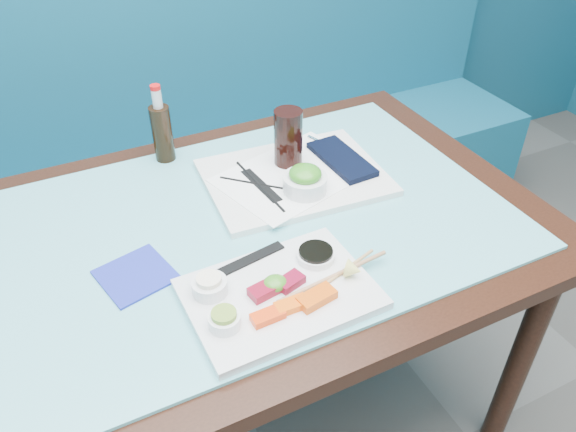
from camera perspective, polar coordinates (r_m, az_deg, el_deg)
name	(u,v)px	position (r m, az deg, el deg)	size (l,w,h in m)	color
booth_bench	(157,179)	(2.15, -13.14, 3.64)	(3.00, 0.56, 1.17)	#105069
dining_table	(239,255)	(1.32, -5.04, -4.01)	(1.40, 0.90, 0.75)	black
glass_top	(237,226)	(1.26, -5.25, -1.05)	(1.22, 0.76, 0.01)	#5FB6BF
sashimi_plate	(280,294)	(1.08, -0.85, -7.92)	(0.35, 0.25, 0.02)	silver
salmon_left	(268,316)	(1.02, -2.07, -10.13)	(0.06, 0.03, 0.01)	#F53A09
salmon_mid	(291,305)	(1.04, 0.35, -9.05)	(0.06, 0.03, 0.01)	#FF5A0A
salmon_right	(317,298)	(1.05, 2.93, -8.28)	(0.07, 0.04, 0.02)	#E55009
tuna_left	(264,290)	(1.07, -2.44, -7.57)	(0.06, 0.03, 0.02)	maroon
tuna_right	(290,282)	(1.08, 0.23, -6.68)	(0.05, 0.03, 0.02)	maroon
seaweed_garnish	(275,283)	(1.07, -1.33, -6.84)	(0.05, 0.04, 0.03)	#3D871F
ramekin_wasabi	(224,321)	(1.02, -6.47, -10.53)	(0.06, 0.06, 0.02)	white
wasabi_fill	(224,314)	(1.00, -6.54, -9.88)	(0.05, 0.05, 0.01)	olive
ramekin_ginger	(210,287)	(1.07, -7.97, -7.13)	(0.07, 0.07, 0.03)	white
ginger_fill	(209,279)	(1.06, -8.05, -6.39)	(0.05, 0.05, 0.01)	white
soy_dish	(316,256)	(1.14, 2.83, -4.04)	(0.08, 0.08, 0.02)	white
soy_fill	(316,251)	(1.13, 2.85, -3.62)	(0.07, 0.07, 0.01)	black
lemon_wedge	(354,270)	(1.10, 6.70, -5.46)	(0.04, 0.04, 0.03)	#F4EC73
chopstick_sleeve	(251,259)	(1.14, -3.82, -4.37)	(0.15, 0.02, 0.00)	black
wooden_chopstick_a	(334,276)	(1.10, 4.68, -6.10)	(0.01, 0.01, 0.26)	#A6734E
wooden_chopstick_b	(338,275)	(1.11, 5.13, -5.97)	(0.01, 0.01, 0.21)	tan
serving_tray	(294,177)	(1.40, 0.65, 3.96)	(0.43, 0.32, 0.02)	white
paper_placemat	(294,174)	(1.39, 0.65, 4.27)	(0.36, 0.25, 0.00)	white
seaweed_bowl	(305,184)	(1.32, 1.74, 3.28)	(0.10, 0.10, 0.04)	silver
seaweed_salad	(305,174)	(1.31, 1.76, 4.31)	(0.08, 0.08, 0.04)	#36891F
cola_glass	(288,138)	(1.40, 0.02, 7.94)	(0.07, 0.07, 0.15)	black
navy_pouch	(342,159)	(1.44, 5.47, 5.78)	(0.09, 0.20, 0.02)	black
fork	(320,142)	(1.52, 3.23, 7.52)	(0.01, 0.01, 0.08)	white
black_chopstick_a	(259,186)	(1.35, -2.92, 3.10)	(0.01, 0.01, 0.24)	black
black_chopstick_b	(263,185)	(1.35, -2.61, 3.18)	(0.01, 0.01, 0.22)	black
tray_sleeve	(261,186)	(1.35, -2.76, 3.11)	(0.03, 0.16, 0.00)	black
cola_bottle_body	(162,134)	(1.48, -12.65, 8.16)	(0.05, 0.05, 0.15)	black
cola_bottle_neck	(157,98)	(1.44, -13.18, 11.55)	(0.02, 0.02, 0.05)	silver
cola_bottle_cap	(155,87)	(1.43, -13.35, 12.60)	(0.03, 0.03, 0.01)	red
blue_napkin	(136,275)	(1.17, -15.20, -5.80)	(0.13, 0.13, 0.01)	#1C289C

